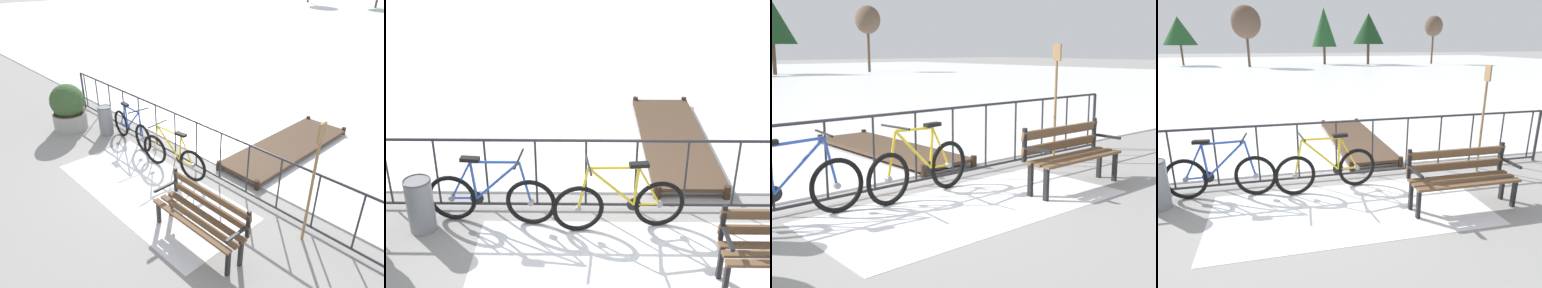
# 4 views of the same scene
# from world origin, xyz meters

# --- Properties ---
(ground_plane) EXTENTS (160.00, 160.00, 0.00)m
(ground_plane) POSITION_xyz_m (0.00, 0.00, 0.00)
(ground_plane) COLOR gray
(snow_patch) EXTENTS (4.00, 1.78, 0.01)m
(snow_patch) POSITION_xyz_m (0.32, -1.20, 0.00)
(snow_patch) COLOR white
(snow_patch) RESTS_ON ground
(railing_fence) EXTENTS (9.06, 0.06, 1.07)m
(railing_fence) POSITION_xyz_m (0.00, 0.00, 0.56)
(railing_fence) COLOR #2D2D33
(railing_fence) RESTS_ON ground
(bicycle_near_railing) EXTENTS (1.71, 0.52, 0.97)m
(bicycle_near_railing) POSITION_xyz_m (-1.57, -0.31, 0.37)
(bicycle_near_railing) COLOR black
(bicycle_near_railing) RESTS_ON ground
(bicycle_second) EXTENTS (1.70, 0.52, 0.97)m
(bicycle_second) POSITION_xyz_m (0.09, -0.43, 0.37)
(bicycle_second) COLOR black
(bicycle_second) RESTS_ON ground
(trash_bin) EXTENTS (0.35, 0.35, 0.73)m
(trash_bin) POSITION_xyz_m (-2.43, -0.49, 0.37)
(trash_bin) COLOR gray
(trash_bin) RESTS_ON ground
(wooden_dock) EXTENTS (1.10, 3.62, 0.20)m
(wooden_dock) POSITION_xyz_m (1.19, 2.06, 0.12)
(wooden_dock) COLOR #4C3828
(wooden_dock) RESTS_ON ground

